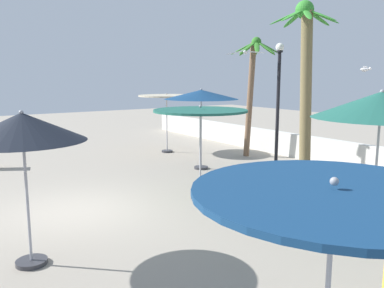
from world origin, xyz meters
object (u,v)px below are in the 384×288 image
object	(u,v)px
patio_umbrella_1	(22,129)
patio_umbrella_0	(167,99)
patio_umbrella_4	(333,208)
palm_tree_1	(252,81)
patio_umbrella_5	(201,95)
patio_umbrella_3	(200,116)
patio_umbrella_2	(381,106)
palm_tree_0	(306,73)
seagull_1	(366,69)
seagull_2	(245,52)
lamp_post_2	(278,104)

from	to	relation	value
patio_umbrella_1	patio_umbrella_0	bearing A→B (deg)	136.66
patio_umbrella_4	palm_tree_1	world-z (taller)	palm_tree_1
patio_umbrella_1	patio_umbrella_5	size ratio (longest dim) A/B	0.95
patio_umbrella_3	patio_umbrella_5	distance (m)	3.65
patio_umbrella_2	palm_tree_0	bearing A→B (deg)	148.02
patio_umbrella_2	patio_umbrella_0	bearing A→B (deg)	172.05
seagull_1	seagull_2	xyz separation A→B (m)	(-2.16, -3.86, 0.56)
patio_umbrella_4	lamp_post_2	size ratio (longest dim) A/B	0.57
patio_umbrella_2	patio_umbrella_3	distance (m)	4.54
patio_umbrella_0	patio_umbrella_1	xyz separation A→B (m)	(8.01, -7.56, 0.10)
patio_umbrella_4	patio_umbrella_5	distance (m)	10.97
seagull_1	patio_umbrella_0	bearing A→B (deg)	-145.13
seagull_1	palm_tree_1	bearing A→B (deg)	-148.81
seagull_2	palm_tree_1	bearing A→B (deg)	130.80
palm_tree_1	patio_umbrella_2	bearing A→B (deg)	-25.99
patio_umbrella_3	palm_tree_0	bearing A→B (deg)	85.61
palm_tree_0	lamp_post_2	size ratio (longest dim) A/B	1.26
patio_umbrella_0	patio_umbrella_4	xyz separation A→B (m)	(13.08, -5.98, -0.19)
lamp_post_2	patio_umbrella_5	bearing A→B (deg)	-127.74
lamp_post_2	seagull_1	size ratio (longest dim) A/B	4.27
lamp_post_2	seagull_2	xyz separation A→B (m)	(-0.83, -0.83, 1.78)
patio_umbrella_1	lamp_post_2	xyz separation A→B (m)	(-2.84, 9.06, -0.07)
patio_umbrella_5	seagull_2	distance (m)	2.15
patio_umbrella_0	lamp_post_2	xyz separation A→B (m)	(5.17, 1.50, 0.02)
patio_umbrella_1	palm_tree_0	bearing A→B (deg)	98.33
patio_umbrella_0	lamp_post_2	bearing A→B (deg)	16.20
patio_umbrella_1	seagull_1	size ratio (longest dim) A/B	2.65
palm_tree_0	lamp_post_2	world-z (taller)	palm_tree_0
patio_umbrella_2	palm_tree_0	xyz separation A→B (m)	(-4.05, 2.53, 0.68)
patio_umbrella_2	palm_tree_1	size ratio (longest dim) A/B	0.63
patio_umbrella_3	patio_umbrella_4	size ratio (longest dim) A/B	1.01
patio_umbrella_2	patio_umbrella_4	world-z (taller)	patio_umbrella_2
palm_tree_1	lamp_post_2	bearing A→B (deg)	-20.32
patio_umbrella_3	seagull_2	world-z (taller)	seagull_2
patio_umbrella_3	patio_umbrella_4	distance (m)	7.37
patio_umbrella_3	lamp_post_2	bearing A→B (deg)	106.86
patio_umbrella_3	lamp_post_2	xyz separation A→B (m)	(-1.29, 4.26, 0.10)
patio_umbrella_4	patio_umbrella_5	xyz separation A→B (m)	(-9.57, 5.35, 0.51)
lamp_post_2	seagull_2	size ratio (longest dim) A/B	3.98
palm_tree_0	palm_tree_1	bearing A→B (deg)	161.02
palm_tree_1	lamp_post_2	size ratio (longest dim) A/B	1.09
patio_umbrella_5	patio_umbrella_4	bearing A→B (deg)	-29.19
palm_tree_0	patio_umbrella_4	bearing A→B (deg)	-47.86
patio_umbrella_2	palm_tree_1	bearing A→B (deg)	154.01
patio_umbrella_5	palm_tree_0	xyz separation A→B (m)	(3.24, 1.65, 0.77)
patio_umbrella_0	lamp_post_2	size ratio (longest dim) A/B	0.59
lamp_post_2	seagull_1	bearing A→B (deg)	66.25
patio_umbrella_0	palm_tree_1	bearing A→B (deg)	39.04
patio_umbrella_4	seagull_2	distance (m)	11.17
patio_umbrella_2	seagull_2	size ratio (longest dim) A/B	2.75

